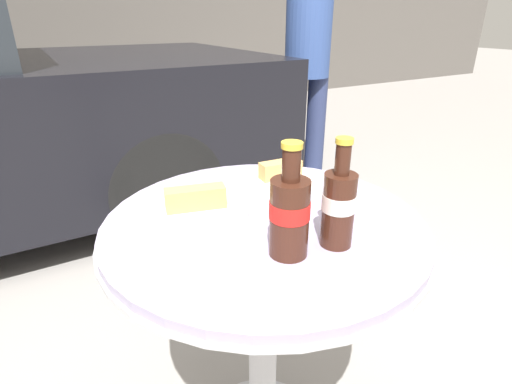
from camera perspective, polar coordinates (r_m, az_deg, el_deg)
bistro_table at (r=0.96m, az=1.06°, el=-13.37°), size 0.70×0.70×0.73m
cola_bottle_left at (r=0.71m, az=4.81°, el=-2.98°), size 0.07×0.07×0.21m
cola_bottle_right at (r=0.75m, az=11.72°, el=-1.83°), size 0.06×0.06×0.21m
lunch_plate_near at (r=1.05m, az=3.43°, el=2.14°), size 0.21×0.21×0.06m
lunch_plate_far at (r=0.89m, az=-8.60°, el=-2.14°), size 0.24×0.24×0.06m
pedestrian at (r=2.95m, az=7.35°, el=18.54°), size 0.31×0.31×1.53m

